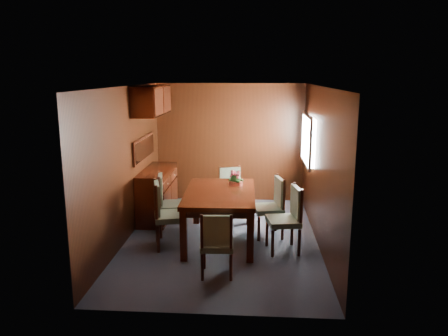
# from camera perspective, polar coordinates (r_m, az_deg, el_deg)

# --- Properties ---
(ground) EXTENTS (4.50, 4.50, 0.00)m
(ground) POSITION_cam_1_polar(r_m,az_deg,el_deg) (7.08, -0.29, -9.20)
(ground) COLOR #303541
(ground) RESTS_ON ground
(room_shell) EXTENTS (3.06, 4.52, 2.41)m
(room_shell) POSITION_cam_1_polar(r_m,az_deg,el_deg) (6.99, -0.95, 4.37)
(room_shell) COLOR black
(room_shell) RESTS_ON ground
(sideboard) EXTENTS (0.48, 1.40, 0.90)m
(sideboard) POSITION_cam_1_polar(r_m,az_deg,el_deg) (8.06, -8.67, -3.29)
(sideboard) COLOR black
(sideboard) RESTS_ON ground
(dining_table) EXTENTS (1.11, 1.73, 0.80)m
(dining_table) POSITION_cam_1_polar(r_m,az_deg,el_deg) (6.79, -0.52, -3.99)
(dining_table) COLOR black
(dining_table) RESTS_ON ground
(chair_left_near) EXTENTS (0.57, 0.59, 1.02)m
(chair_left_near) POSITION_cam_1_polar(r_m,az_deg,el_deg) (6.65, -7.71, -5.56)
(chair_left_near) COLOR black
(chair_left_near) RESTS_ON ground
(chair_left_far) EXTENTS (0.54, 0.56, 1.01)m
(chair_left_far) POSITION_cam_1_polar(r_m,az_deg,el_deg) (7.19, -7.37, -4.24)
(chair_left_far) COLOR black
(chair_left_far) RESTS_ON ground
(chair_right_near) EXTENTS (0.53, 0.54, 1.00)m
(chair_right_near) POSITION_cam_1_polar(r_m,az_deg,el_deg) (6.51, 8.41, -6.10)
(chair_right_near) COLOR black
(chair_right_near) RESTS_ON ground
(chair_right_far) EXTENTS (0.53, 0.55, 0.98)m
(chair_right_far) POSITION_cam_1_polar(r_m,az_deg,el_deg) (7.08, 6.35, -4.61)
(chair_right_far) COLOR black
(chair_right_far) RESTS_ON ground
(chair_head) EXTENTS (0.44, 0.42, 0.89)m
(chair_head) POSITION_cam_1_polar(r_m,az_deg,el_deg) (5.65, -0.94, -9.54)
(chair_head) COLOR black
(chair_head) RESTS_ON ground
(chair_foot) EXTENTS (0.55, 0.54, 0.91)m
(chair_foot) POSITION_cam_1_polar(r_m,az_deg,el_deg) (8.03, 0.97, -2.78)
(chair_foot) COLOR black
(chair_foot) RESTS_ON ground
(flower_centerpiece) EXTENTS (0.25, 0.25, 0.25)m
(flower_centerpiece) POSITION_cam_1_polar(r_m,az_deg,el_deg) (7.12, 1.54, -1.31)
(flower_centerpiece) COLOR #B44E37
(flower_centerpiece) RESTS_ON dining_table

